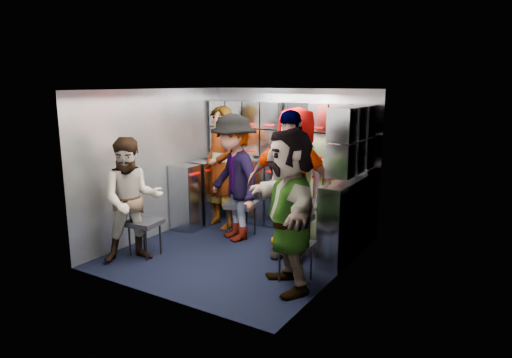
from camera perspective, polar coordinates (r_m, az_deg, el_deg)
The scene contains 29 objects.
floor at distance 6.09m, azimuth -2.29°, elevation -9.07°, with size 3.00×3.00×0.00m, color black.
wall_back at distance 7.07m, azimuth 4.44°, elevation 2.70°, with size 2.80×0.04×2.10m, color gray.
wall_left at distance 6.67m, azimuth -12.41°, elevation 1.89°, with size 0.04×3.00×2.10m, color gray.
wall_right at distance 5.16m, azimuth 10.62°, elevation -0.94°, with size 0.04×3.00×2.10m, color gray.
ceiling at distance 5.68m, azimuth -2.47°, elevation 11.11°, with size 2.80×3.00×0.02m, color silver.
cart_bank_back at distance 7.00m, azimuth 3.58°, elevation -2.02°, with size 2.68×0.38×0.99m, color gray.
cart_bank_left at distance 7.05m, azimuth -7.83°, elevation -2.00°, with size 0.38×0.76×0.99m, color gray.
counter at distance 6.89m, azimuth 3.63°, elevation 2.18°, with size 2.68×0.42×0.03m, color #B9BCC1.
locker_bank_back at distance 6.88m, azimuth 3.92°, elevation 6.15°, with size 2.68×0.28×0.82m, color gray.
locker_bank_right at distance 5.78m, azimuth 11.92°, elevation 4.82°, with size 0.28×1.00×0.82m, color gray.
right_cabinet at distance 5.89m, azimuth 11.18°, elevation -4.87°, with size 0.28×1.20×1.00m, color gray.
coffee_niche at distance 6.85m, azimuth 5.49°, elevation 5.93°, with size 0.46×0.16×0.84m, color black, non-canonical shape.
red_latch_strip at distance 6.74m, azimuth 2.82°, elevation 0.80°, with size 2.60×0.02×0.03m, color #B40A06.
jump_seat_near_left at distance 6.01m, azimuth -13.80°, elevation -5.52°, with size 0.44×0.42×0.47m.
jump_seat_mid_left at distance 6.59m, azimuth -1.87°, elevation -3.46°, with size 0.49×0.48×0.49m.
jump_seat_center at distance 6.41m, azimuth 5.63°, elevation -3.99°, with size 0.45×0.43×0.48m.
jump_seat_mid_right at distance 5.97m, azimuth 4.86°, elevation -5.11°, with size 0.42×0.40×0.49m.
jump_seat_near_right at distance 5.13m, azimuth 4.99°, elevation -8.54°, with size 0.41×0.39×0.44m.
attendant_standing at distance 6.92m, azimuth -4.39°, elevation 1.43°, with size 0.67×0.44×1.85m, color black.
attendant_arc_a at distance 5.79m, azimuth -15.24°, elevation -2.55°, with size 0.75×0.59×1.55m, color black.
attendant_arc_b at distance 6.34m, azimuth -2.80°, elevation 0.14°, with size 1.15×0.66×1.77m, color black.
attendant_arc_c at distance 6.13m, azimuth 4.99°, elevation 0.18°, with size 0.92×0.60×1.87m, color black.
attendant_arc_d at distance 5.69m, azimuth 4.13°, elevation -0.76°, with size 1.09×0.46×1.87m, color black.
attendant_arc_e at distance 4.82m, azimuth 4.13°, elevation -3.86°, with size 1.62×0.51×1.74m, color black.
bottle_left at distance 6.88m, azimuth 2.50°, elevation 3.44°, with size 0.07×0.07×0.27m, color white.
bottle_mid at distance 7.10m, azimuth -0.57°, elevation 3.66°, with size 0.06×0.06×0.26m, color white.
bottle_right at distance 6.64m, azimuth 6.54°, elevation 2.96°, with size 0.06×0.06×0.25m, color white.
cup_left at distance 7.32m, azimuth -3.21°, elevation 3.31°, with size 0.09×0.09×0.11m, color tan.
cup_right at distance 6.55m, azimuth 8.33°, elevation 2.13°, with size 0.08×0.08×0.10m, color tan.
Camera 1 is at (3.18, -4.71, 2.19)m, focal length 32.00 mm.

